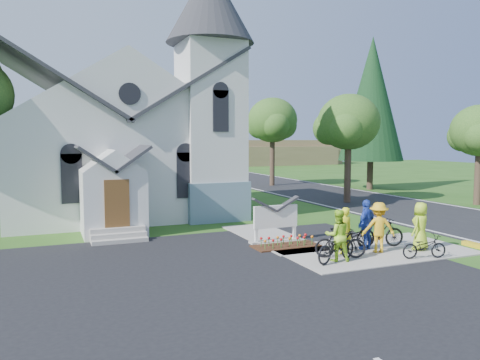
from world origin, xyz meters
name	(u,v)px	position (x,y,z in m)	size (l,w,h in m)	color
ground	(348,258)	(0.00, 0.00, 0.00)	(120.00, 120.00, 0.00)	#285117
parking_lot	(163,303)	(-7.00, -2.00, 0.01)	(20.00, 16.00, 0.02)	black
road	(340,196)	(10.00, 15.00, 0.01)	(8.00, 90.00, 0.02)	black
sidewalk	(373,250)	(1.50, 0.50, 0.03)	(7.00, 4.00, 0.05)	#9D978E
church	(128,119)	(-5.48, 12.48, 5.25)	(12.35, 12.00, 13.00)	silver
church_sign	(276,217)	(-1.20, 3.20, 1.03)	(2.20, 0.40, 1.70)	#9D978E
flower_bed	(286,246)	(-1.20, 2.30, 0.04)	(2.60, 1.10, 0.07)	#341C0E
tree_road_near	(349,123)	(8.50, 12.00, 5.21)	(4.00, 4.00, 7.05)	#37271E
tree_road_mid	(272,121)	(9.00, 24.00, 5.78)	(4.40, 4.40, 7.80)	#37271E
tree_road_far	(480,131)	(15.50, 8.00, 4.63)	(3.60, 3.60, 6.30)	#37271E
conifer	(372,99)	(15.00, 18.00, 7.39)	(5.20, 5.20, 12.40)	#37271E
distant_hills	(141,152)	(3.36, 56.33, 2.17)	(61.00, 10.00, 5.60)	olive
cyclist_0	(344,231)	(0.13, 0.41, 0.89)	(0.61, 0.40, 1.68)	yellow
bike_0	(336,247)	(-0.76, -0.40, 0.56)	(0.67, 1.93, 1.01)	black
cyclist_1	(338,235)	(-0.66, -0.32, 0.92)	(0.85, 0.66, 1.75)	#A3E12A
bike_1	(340,243)	(-0.34, -0.05, 0.58)	(0.49, 1.75, 1.05)	black
cyclist_2	(367,224)	(1.30, 0.66, 0.98)	(1.09, 0.46, 1.87)	#2544BB
bike_2	(350,237)	(0.71, 0.84, 0.51)	(0.62, 1.77, 0.93)	black
cyclist_3	(379,227)	(1.41, 0.13, 0.96)	(1.18, 0.68, 1.82)	yellow
bike_3	(380,232)	(1.99, 0.74, 0.61)	(0.53, 1.88, 1.13)	black
cyclist_4	(421,226)	(3.06, -0.19, 0.94)	(0.87, 0.57, 1.78)	#AED628
bike_4	(424,247)	(2.28, -1.20, 0.46)	(0.55, 1.57, 0.82)	black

